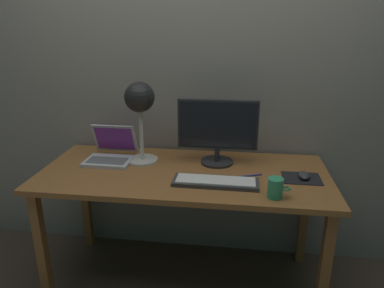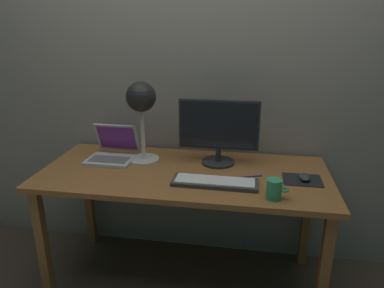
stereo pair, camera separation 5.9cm
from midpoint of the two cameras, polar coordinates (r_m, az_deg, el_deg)
The scene contains 11 objects.
ground_plane at distance 2.38m, azimuth -0.37°, elevation -20.98°, with size 4.80×4.80×0.00m, color #47382D.
back_wall at distance 2.23m, azimuth 1.34°, elevation 13.16°, with size 4.80×0.06×2.60m, color gray.
desk at distance 2.02m, azimuth -0.41°, elevation -6.45°, with size 1.60×0.70×0.74m.
monitor at distance 2.03m, azimuth 5.17°, elevation 2.38°, with size 0.46×0.19×0.38m.
keyboard_main at distance 1.83m, azimuth 4.64°, elevation -6.14°, with size 0.44×0.15×0.03m.
laptop at distance 2.19m, azimuth -11.80°, elevation -0.84°, with size 0.27×0.27×0.20m.
desk_lamp at distance 2.04m, azimuth -7.37°, elevation 6.47°, with size 0.18×0.18×0.48m.
mousepad at distance 1.97m, azimuth 18.19°, elevation -5.52°, with size 0.20×0.16×0.00m, color black.
mouse at distance 1.96m, azimuth 18.55°, elevation -5.05°, with size 0.06×0.10×0.03m, color #38383A.
coffee_mug at distance 1.72m, azimuth 14.09°, elevation -7.09°, with size 0.11×0.07×0.10m.
pen at distance 1.93m, azimuth 10.16°, elevation -5.19°, with size 0.01×0.01×0.14m, color #2633A5.
Camera 2 is at (0.34, -1.79, 1.53)m, focal length 33.07 mm.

